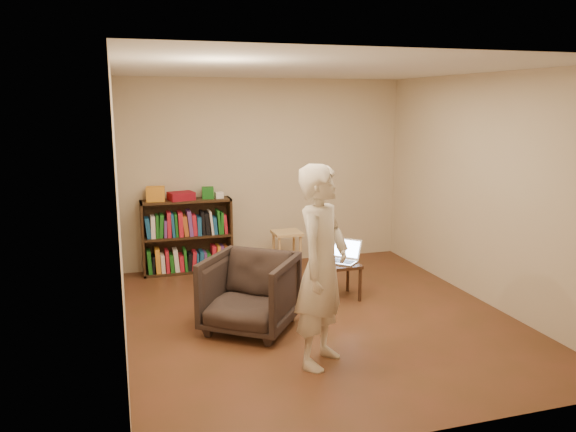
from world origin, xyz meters
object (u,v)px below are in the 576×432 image
object	(u,v)px
bookshelf	(187,240)
person	(322,267)
armchair	(250,293)
side_table	(340,269)
laptop	(343,257)
stool	(287,239)

from	to	relation	value
bookshelf	person	xyz separation A→B (m)	(0.80, -3.10, 0.45)
bookshelf	armchair	size ratio (longest dim) A/B	1.40
person	armchair	bearing A→B (deg)	69.55
side_table	laptop	bearing A→B (deg)	43.34
person	bookshelf	bearing A→B (deg)	58.30
laptop	person	xyz separation A→B (m)	(-0.86, -1.58, 0.40)
bookshelf	stool	xyz separation A→B (m)	(1.31, -0.33, 0.00)
bookshelf	side_table	xyz separation A→B (m)	(1.59, -1.58, -0.08)
stool	person	bearing A→B (deg)	-100.58
stool	laptop	distance (m)	1.24
side_table	person	size ratio (longest dim) A/B	0.24
side_table	armchair	bearing A→B (deg)	-153.27
bookshelf	person	bearing A→B (deg)	-75.63
armchair	bookshelf	bearing A→B (deg)	135.37
armchair	laptop	bearing A→B (deg)	63.75
stool	person	xyz separation A→B (m)	(-0.52, -2.77, 0.45)
bookshelf	laptop	size ratio (longest dim) A/B	2.39
stool	armchair	distance (m)	2.10
stool	side_table	size ratio (longest dim) A/B	1.28
side_table	laptop	distance (m)	0.15
bookshelf	side_table	bearing A→B (deg)	-44.81
armchair	person	size ratio (longest dim) A/B	0.48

